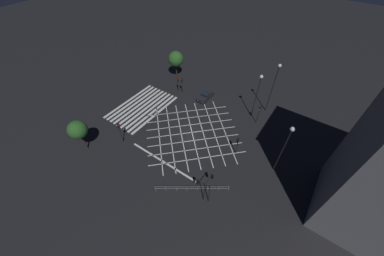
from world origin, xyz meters
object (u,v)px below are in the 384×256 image
traffic_light_sw_cross (178,82)px  street_tree_near (176,59)px  street_lamp_west (288,139)px  traffic_light_nw_main (259,111)px  traffic_light_ne_cross (202,186)px  traffic_light_ne_main (209,183)px  street_lamp_far (259,86)px  traffic_light_median_north (237,142)px  traffic_light_sw_main (182,82)px  street_tree_far (77,130)px  waiting_car (206,96)px  traffic_light_se_main (120,129)px  street_lamp_east (276,78)px  traffic_light_se_cross (120,129)px

traffic_light_sw_cross → street_tree_near: 6.12m
traffic_light_sw_cross → street_lamp_west: size_ratio=0.38×
traffic_light_nw_main → traffic_light_ne_cross: bearing=-0.9°
traffic_light_ne_main → street_lamp_far: (-17.81, -1.62, 3.60)m
traffic_light_nw_main → street_tree_near: 21.37m
traffic_light_median_north → street_lamp_far: 10.38m
street_tree_near → traffic_light_sw_main: bearing=47.6°
traffic_light_sw_main → street_lamp_far: bearing=96.1°
street_tree_far → traffic_light_sw_main: bearing=170.2°
traffic_light_sw_cross → street_tree_far: bearing=-97.5°
traffic_light_nw_main → waiting_car: size_ratio=0.97×
street_tree_far → traffic_light_nw_main: bearing=136.6°
traffic_light_sw_cross → street_tree_near: size_ratio=0.57×
street_lamp_far → street_tree_far: 28.82m
street_lamp_far → waiting_car: size_ratio=2.11×
traffic_light_nw_main → traffic_light_median_north: bearing=0.1°
traffic_light_sw_main → street_tree_near: bearing=-132.4°
traffic_light_se_main → street_lamp_east: size_ratio=0.44×
traffic_light_nw_main → street_lamp_west: size_ratio=0.45×
traffic_light_nw_main → traffic_light_ne_cross: 17.40m
traffic_light_median_north → waiting_car: bearing=-39.0°
traffic_light_ne_main → street_tree_far: 20.45m
traffic_light_ne_cross → street_lamp_far: street_lamp_far is taller
traffic_light_nw_main → traffic_light_se_main: size_ratio=0.94×
traffic_light_se_cross → street_lamp_far: (-17.84, 14.62, 3.56)m
traffic_light_nw_main → traffic_light_se_main: 23.10m
traffic_light_median_north → traffic_light_se_cross: traffic_light_se_cross is taller
traffic_light_sw_cross → traffic_light_sw_main: 0.86m
traffic_light_se_cross → street_lamp_east: street_lamp_east is taller
traffic_light_median_north → traffic_light_sw_main: traffic_light_median_north is taller
traffic_light_ne_main → traffic_light_sw_main: size_ratio=1.13×
street_lamp_east → street_tree_far: bearing=-38.4°
traffic_light_ne_cross → traffic_light_se_main: bearing=-3.0°
traffic_light_se_cross → street_tree_near: 21.17m
street_tree_far → waiting_car: (-21.74, 8.59, -3.65)m
traffic_light_nw_main → traffic_light_sw_main: size_ratio=1.12×
traffic_light_sw_main → street_lamp_east: (-4.59, 16.37, 4.55)m
waiting_car → street_tree_near: bearing=-107.7°
traffic_light_median_north → traffic_light_se_cross: (8.36, -16.10, 0.41)m
traffic_light_sw_cross → street_lamp_far: 16.23m
traffic_light_sw_main → street_lamp_west: street_lamp_west is taller
traffic_light_sw_cross → traffic_light_se_cross: traffic_light_se_cross is taller
traffic_light_nw_main → street_tree_far: size_ratio=0.69×
traffic_light_ne_main → traffic_light_ne_cross: traffic_light_ne_main is taller
traffic_light_median_north → traffic_light_ne_main: (8.33, 0.14, 0.37)m
traffic_light_ne_cross → street_lamp_west: size_ratio=0.42×
traffic_light_sw_cross → street_tree_near: street_tree_near is taller
traffic_light_ne_main → traffic_light_se_main: size_ratio=0.94×
traffic_light_ne_main → street_tree_far: (4.32, -19.94, 1.38)m
traffic_light_ne_cross → street_tree_far: 19.88m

